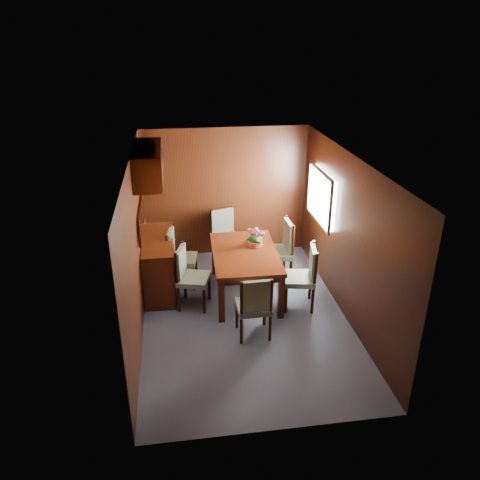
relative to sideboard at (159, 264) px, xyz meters
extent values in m
plane|color=#3F4756|center=(1.25, -1.00, -0.45)|extent=(4.50, 4.50, 0.00)
cube|color=black|center=(-0.25, -1.00, 0.75)|extent=(0.02, 4.50, 2.40)
cube|color=black|center=(2.75, -1.00, 0.75)|extent=(0.02, 4.50, 2.40)
cube|color=black|center=(1.25, 1.25, 0.75)|extent=(3.00, 0.02, 2.40)
cube|color=black|center=(1.25, -3.25, 0.75)|extent=(3.00, 0.02, 2.40)
cube|color=black|center=(1.25, -1.00, 1.95)|extent=(3.00, 4.50, 0.02)
cube|color=white|center=(2.73, 0.10, 1.00)|extent=(0.14, 1.10, 0.80)
cube|color=#B2B2B7|center=(2.66, 0.10, 1.00)|extent=(0.04, 1.20, 0.90)
cube|color=black|center=(-0.22, 0.00, 0.83)|extent=(0.03, 1.36, 0.41)
cube|color=silver|center=(-0.20, 0.00, 0.83)|extent=(0.01, 1.30, 0.35)
cube|color=#331206|center=(-0.05, 0.00, 1.68)|extent=(0.40, 1.40, 0.50)
cube|color=#331206|center=(0.00, 0.00, 0.00)|extent=(0.48, 1.40, 0.90)
cube|color=#331206|center=(0.90, -1.11, -0.10)|extent=(0.09, 0.09, 0.70)
cube|color=#331206|center=(1.78, -1.13, -0.10)|extent=(0.09, 0.09, 0.70)
cube|color=#331206|center=(0.94, 0.38, -0.10)|extent=(0.09, 0.09, 0.70)
cube|color=#331206|center=(1.82, 0.36, -0.10)|extent=(0.09, 0.09, 0.70)
cube|color=black|center=(1.36, -0.37, 0.20)|extent=(0.93, 1.52, 0.10)
cube|color=#331206|center=(1.36, -0.37, 0.28)|extent=(1.06, 1.65, 0.06)
cylinder|color=black|center=(0.39, -0.35, -0.25)|extent=(0.05, 0.05, 0.40)
cylinder|color=black|center=(0.28, -0.75, -0.25)|extent=(0.05, 0.05, 0.40)
cylinder|color=black|center=(0.77, -0.46, -0.25)|extent=(0.05, 0.05, 0.40)
cylinder|color=black|center=(0.66, -0.85, -0.25)|extent=(0.05, 0.05, 0.40)
cube|color=slate|center=(0.53, -0.60, 0.01)|extent=(0.56, 0.58, 0.08)
cylinder|color=black|center=(0.38, -0.35, 0.28)|extent=(0.05, 0.05, 0.53)
cylinder|color=black|center=(0.27, -0.74, 0.28)|extent=(0.05, 0.05, 0.53)
cube|color=slate|center=(0.35, -0.55, 0.30)|extent=(0.18, 0.43, 0.45)
cylinder|color=black|center=(0.22, 0.33, -0.25)|extent=(0.05, 0.05, 0.40)
cylinder|color=black|center=(0.16, -0.07, -0.25)|extent=(0.05, 0.05, 0.40)
cylinder|color=black|center=(0.61, 0.27, -0.25)|extent=(0.05, 0.05, 0.40)
cylinder|color=black|center=(0.54, -0.14, -0.25)|extent=(0.05, 0.05, 0.40)
cube|color=slate|center=(0.38, 0.10, 0.01)|extent=(0.52, 0.54, 0.08)
cylinder|color=black|center=(0.21, 0.33, 0.28)|extent=(0.05, 0.05, 0.53)
cylinder|color=black|center=(0.15, -0.07, 0.28)|extent=(0.05, 0.05, 0.53)
cube|color=slate|center=(0.20, 0.13, 0.30)|extent=(0.13, 0.43, 0.45)
cylinder|color=black|center=(2.28, -1.09, -0.25)|extent=(0.05, 0.05, 0.41)
cylinder|color=black|center=(2.36, -0.67, -0.25)|extent=(0.05, 0.05, 0.41)
cylinder|color=black|center=(1.89, -1.01, -0.25)|extent=(0.05, 0.05, 0.41)
cylinder|color=black|center=(1.97, -0.60, -0.25)|extent=(0.05, 0.05, 0.41)
cube|color=slate|center=(2.12, -0.84, 0.02)|extent=(0.55, 0.56, 0.08)
cylinder|color=black|center=(2.29, -1.09, 0.30)|extent=(0.05, 0.05, 0.55)
cylinder|color=black|center=(2.37, -0.68, 0.30)|extent=(0.05, 0.05, 0.55)
cube|color=slate|center=(2.31, -0.88, 0.32)|extent=(0.15, 0.44, 0.46)
cylinder|color=black|center=(2.17, -0.17, -0.23)|extent=(0.05, 0.05, 0.43)
cylinder|color=black|center=(2.16, 0.27, -0.23)|extent=(0.05, 0.05, 0.43)
cylinder|color=black|center=(1.74, -0.18, -0.23)|extent=(0.05, 0.05, 0.43)
cylinder|color=black|center=(1.74, 0.27, -0.23)|extent=(0.05, 0.05, 0.43)
cube|color=slate|center=(1.95, 0.05, 0.05)|extent=(0.49, 0.52, 0.09)
cylinder|color=black|center=(2.18, -0.17, 0.34)|extent=(0.05, 0.05, 0.58)
cylinder|color=black|center=(2.17, 0.27, 0.34)|extent=(0.05, 0.05, 0.58)
cube|color=slate|center=(2.15, 0.05, 0.36)|extent=(0.07, 0.47, 0.49)
cylinder|color=black|center=(1.10, -1.68, -0.25)|extent=(0.04, 0.04, 0.39)
cylinder|color=black|center=(1.50, -1.67, -0.25)|extent=(0.04, 0.04, 0.39)
cylinder|color=black|center=(1.10, -1.30, -0.25)|extent=(0.04, 0.04, 0.39)
cylinder|color=black|center=(1.50, -1.29, -0.25)|extent=(0.04, 0.04, 0.39)
cube|color=slate|center=(1.30, -1.49, 0.00)|extent=(0.47, 0.45, 0.08)
cylinder|color=black|center=(1.10, -1.69, 0.26)|extent=(0.04, 0.04, 0.52)
cylinder|color=black|center=(1.51, -1.68, 0.26)|extent=(0.04, 0.04, 0.52)
cube|color=slate|center=(1.30, -1.67, 0.28)|extent=(0.42, 0.07, 0.44)
cylinder|color=black|center=(1.35, 1.09, -0.25)|extent=(0.04, 0.04, 0.40)
cylinder|color=black|center=(0.95, 0.98, -0.25)|extent=(0.04, 0.04, 0.40)
cylinder|color=black|center=(1.45, 0.72, -0.25)|extent=(0.04, 0.04, 0.40)
cylinder|color=black|center=(1.06, 0.61, -0.25)|extent=(0.04, 0.04, 0.40)
cube|color=slate|center=(1.20, 0.85, 0.01)|extent=(0.58, 0.56, 0.08)
cylinder|color=black|center=(1.34, 1.10, 0.27)|extent=(0.04, 0.04, 0.53)
cylinder|color=black|center=(0.95, 0.99, 0.27)|extent=(0.04, 0.04, 0.53)
cube|color=slate|center=(1.15, 1.02, 0.29)|extent=(0.43, 0.18, 0.45)
cylinder|color=#C6523C|center=(1.55, -0.15, 0.35)|extent=(0.26, 0.26, 0.08)
sphere|color=#1F501A|center=(1.55, -0.15, 0.41)|extent=(0.20, 0.20, 0.20)
camera|label=1|loc=(0.32, -6.91, 3.50)|focal=35.00mm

